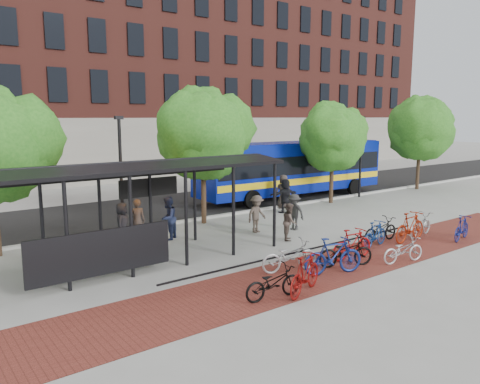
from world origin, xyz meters
TOP-DOWN VIEW (x-y plane):
  - ground at (0.00, 0.00)m, footprint 160.00×160.00m
  - asphalt_street at (0.00, 8.00)m, footprint 160.00×8.00m
  - curb at (0.00, 4.00)m, footprint 160.00×0.25m
  - brick_strip at (-2.00, -5.00)m, footprint 24.00×3.00m
  - bike_rack_rail at (-3.30, -4.10)m, footprint 12.00×0.05m
  - building_brick at (10.00, 26.00)m, footprint 55.00×14.00m
  - bus_shelter at (-8.13, -0.48)m, footprint 10.60×3.07m
  - tree_b at (-2.90, 3.35)m, footprint 5.15×4.20m
  - tree_c at (6.09, 3.35)m, footprint 4.66×3.80m
  - tree_d at (15.10, 3.35)m, footprint 5.39×4.40m
  - lamp_post_left at (-7.00, 3.60)m, footprint 0.35×0.20m
  - lamp_post_right at (9.00, 3.60)m, footprint 0.35×0.20m
  - bus at (5.35, 6.00)m, footprint 13.15×3.50m
  - bike_0 at (-6.61, -5.94)m, footprint 1.88×0.85m
  - bike_1 at (-5.60, -6.18)m, footprint 2.04×1.24m
  - bike_2 at (-4.61, -4.46)m, footprint 2.13×1.18m
  - bike_3 at (-3.68, -5.54)m, footprint 2.15×1.22m
  - bike_4 at (-2.73, -5.24)m, footprint 2.08×1.40m
  - bike_5 at (-1.89, -4.84)m, footprint 1.93×0.69m
  - bike_6 at (-0.77, -6.17)m, footprint 1.83×0.95m
  - bike_7 at (0.07, -4.36)m, footprint 1.82×0.79m
  - bike_8 at (0.94, -3.96)m, footprint 1.93×0.73m
  - bike_9 at (1.91, -4.69)m, footprint 2.11×0.69m
  - bike_10 at (3.00, -4.46)m, footprint 2.02×0.97m
  - bike_11 at (3.84, -5.85)m, footprint 1.78×0.81m
  - pedestrian_0 at (-7.71, 1.99)m, footprint 0.95×1.00m
  - pedestrian_1 at (-7.11, 1.87)m, footprint 0.78×0.64m
  - pedestrian_2 at (-5.86, 1.58)m, footprint 1.13×1.10m
  - pedestrian_3 at (-2.13, 0.33)m, footprint 1.17×0.80m
  - pedestrian_5 at (1.85, 2.82)m, footprint 1.74×0.73m
  - pedestrian_6 at (2.62, 3.80)m, footprint 1.10×0.95m
  - pedestrian_8 at (-1.84, -1.50)m, footprint 0.95×0.95m
  - pedestrian_9 at (-0.47, -0.31)m, footprint 0.79×1.16m

SIDE VIEW (x-z plane):
  - ground at x=0.00m, z-range 0.00..0.00m
  - bike_rack_rail at x=-3.30m, z-range -0.47..0.47m
  - brick_strip at x=-2.00m, z-range 0.00..0.01m
  - asphalt_street at x=0.00m, z-range 0.00..0.01m
  - curb at x=0.00m, z-range 0.00..0.12m
  - bike_6 at x=-0.77m, z-range 0.00..0.92m
  - bike_0 at x=-6.61m, z-range 0.00..0.96m
  - bike_8 at x=0.94m, z-range 0.00..1.01m
  - bike_10 at x=3.00m, z-range 0.00..1.02m
  - bike_4 at x=-2.73m, z-range 0.00..1.03m
  - bike_11 at x=3.84m, z-range 0.00..1.03m
  - bike_7 at x=0.07m, z-range 0.00..1.06m
  - bike_2 at x=-4.61m, z-range 0.00..1.06m
  - bike_5 at x=-1.89m, z-range 0.00..1.14m
  - bike_1 at x=-5.60m, z-range 0.00..1.18m
  - bike_3 at x=-3.68m, z-range 0.00..1.24m
  - bike_9 at x=1.91m, z-range 0.00..1.25m
  - pedestrian_8 at x=-1.84m, z-range 0.00..1.55m
  - pedestrian_9 at x=-0.47m, z-range 0.00..1.65m
  - pedestrian_3 at x=-2.13m, z-range 0.00..1.67m
  - pedestrian_0 at x=-7.71m, z-range 0.00..1.72m
  - pedestrian_1 at x=-7.11m, z-range 0.00..1.82m
  - pedestrian_5 at x=1.85m, z-range 0.00..1.83m
  - pedestrian_2 at x=-5.86m, z-range 0.00..1.83m
  - pedestrian_6 at x=2.62m, z-range 0.00..1.89m
  - bus at x=5.35m, z-range 0.26..3.78m
  - lamp_post_left at x=-7.00m, z-range 0.18..5.31m
  - lamp_post_right at x=9.00m, z-range 0.18..5.31m
  - bus_shelter at x=-8.13m, z-range 1.20..4.80m
  - tree_c at x=6.09m, z-range 1.09..7.02m
  - tree_b at x=-2.90m, z-range 1.22..7.69m
  - tree_d at x=15.10m, z-range 1.19..7.74m
  - building_brick at x=10.00m, z-range 0.00..20.00m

